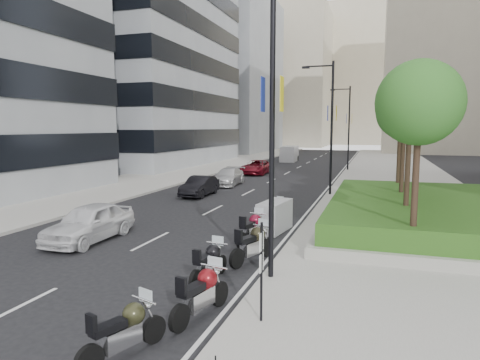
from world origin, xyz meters
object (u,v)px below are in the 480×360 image
at_px(lamp_post_0, 267,113).
at_px(car_a, 89,222).
at_px(car_d, 257,167).
at_px(lamp_post_1, 329,121).
at_px(lamp_post_2, 348,124).
at_px(car_b, 200,186).
at_px(car_c, 228,177).
at_px(delivery_van, 289,154).
at_px(parking_sign, 261,267).
at_px(motorcycle_5, 275,217).
at_px(motorcycle_2, 209,263).
at_px(motorcycle_4, 252,228).
at_px(motorcycle_6, 276,210).
at_px(motorcycle_3, 253,244).
at_px(motorcycle_0, 125,330).
at_px(motorcycle_1, 202,293).

xyz_separation_m(lamp_post_0, car_a, (-8.06, 2.27, -4.29)).
bearing_deg(car_d, lamp_post_1, -52.61).
xyz_separation_m(lamp_post_2, car_d, (-8.34, -5.99, -4.36)).
distance_m(car_b, car_c, 5.89).
bearing_deg(car_b, car_c, 89.56).
relative_size(car_a, car_d, 0.90).
bearing_deg(lamp_post_1, delivery_van, 106.14).
height_order(parking_sign, motorcycle_5, parking_sign).
bearing_deg(motorcycle_2, car_a, 73.33).
xyz_separation_m(lamp_post_0, motorcycle_5, (-1.16, 6.14, -4.38)).
distance_m(motorcycle_5, delivery_van, 40.76).
bearing_deg(lamp_post_0, lamp_post_1, 90.00).
relative_size(car_d, delivery_van, 0.99).
bearing_deg(car_c, motorcycle_4, -69.61).
xyz_separation_m(motorcycle_6, car_b, (-6.76, 6.15, 0.14)).
height_order(motorcycle_6, car_b, car_b).
height_order(motorcycle_3, delivery_van, delivery_van).
bearing_deg(car_b, lamp_post_0, -60.44).
bearing_deg(car_a, motorcycle_0, -48.90).
bearing_deg(motorcycle_6, lamp_post_2, 9.18).
height_order(lamp_post_0, lamp_post_2, same).
distance_m(lamp_post_2, car_a, 33.98).
xyz_separation_m(car_a, car_b, (-0.30, 12.19, -0.10)).
relative_size(motorcycle_1, motorcycle_2, 1.06).
height_order(lamp_post_0, motorcycle_6, lamp_post_0).
xyz_separation_m(car_a, delivery_van, (-0.41, 43.97, 0.21)).
xyz_separation_m(motorcycle_0, motorcycle_5, (0.46, 11.28, 0.11)).
xyz_separation_m(motorcycle_1, delivery_van, (-7.60, 49.19, 0.36)).
bearing_deg(motorcycle_6, motorcycle_5, -155.87).
distance_m(car_d, delivery_van, 17.23).
distance_m(motorcycle_1, car_d, 32.83).
relative_size(motorcycle_4, car_c, 0.49).
height_order(lamp_post_1, car_d, lamp_post_1).
bearing_deg(motorcycle_1, car_b, 35.73).
bearing_deg(motorcycle_3, motorcycle_2, -177.94).
distance_m(parking_sign, car_b, 19.67).
relative_size(motorcycle_1, delivery_van, 0.45).
bearing_deg(delivery_van, motorcycle_4, -83.44).
xyz_separation_m(motorcycle_2, motorcycle_3, (0.75, 2.21, 0.06)).
relative_size(lamp_post_0, motorcycle_2, 4.14).
bearing_deg(motorcycle_1, lamp_post_2, 11.13).
bearing_deg(motorcycle_5, delivery_van, 18.28).
bearing_deg(motorcycle_5, parking_sign, -160.79).
relative_size(lamp_post_2, motorcycle_0, 4.32).
xyz_separation_m(lamp_post_2, motorcycle_6, (-1.60, -26.69, -4.53)).
height_order(motorcycle_2, motorcycle_6, motorcycle_2).
relative_size(parking_sign, motorcycle_6, 1.26).
relative_size(parking_sign, motorcycle_2, 1.15).
distance_m(lamp_post_2, motorcycle_1, 38.22).
bearing_deg(motorcycle_4, motorcycle_2, -168.80).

